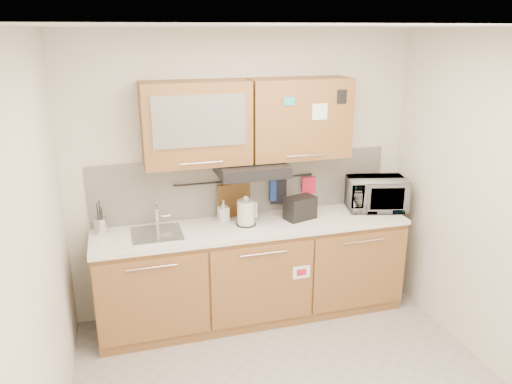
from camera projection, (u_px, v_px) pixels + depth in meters
ceiling at (309, 26)px, 2.85m from camera, size 3.20×3.20×0.00m
wall_back at (244, 174)px, 4.62m from camera, size 3.20×0.00×3.20m
wall_left at (39, 266)px, 2.83m from camera, size 0.00×3.00×3.00m
wall_right at (506, 212)px, 3.67m from camera, size 0.00×3.00×3.00m
base_cabinet at (253, 276)px, 4.62m from camera, size 2.80×0.64×0.88m
countertop at (253, 226)px, 4.46m from camera, size 2.82×0.62×0.04m
backsplash at (245, 185)px, 4.64m from camera, size 2.80×0.02×0.56m
upper_cabinets at (248, 121)px, 4.29m from camera, size 1.82×0.37×0.70m
range_hood at (251, 169)px, 4.36m from camera, size 0.60×0.46×0.10m
sink at (157, 233)px, 4.25m from camera, size 0.42×0.40×0.26m
utensil_rail at (246, 180)px, 4.59m from camera, size 1.30×0.02×0.02m
utensil_crock at (101, 225)px, 4.23m from camera, size 0.15×0.15×0.29m
kettle at (246, 213)px, 4.42m from camera, size 0.21×0.19×0.27m
toaster at (300, 208)px, 4.56m from camera, size 0.31×0.24×0.21m
microwave at (376, 194)px, 4.80m from camera, size 0.62×0.49×0.30m
soap_bottle at (223, 210)px, 4.52m from camera, size 0.10×0.10×0.20m
cutting_board at (234, 204)px, 4.61m from camera, size 0.32×0.09×0.40m
oven_mitt at (276, 190)px, 4.69m from camera, size 0.12×0.04×0.20m
dark_pouch at (278, 192)px, 4.70m from camera, size 0.16×0.08×0.24m
pot_holder at (309, 185)px, 4.77m from camera, size 0.13×0.03×0.16m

